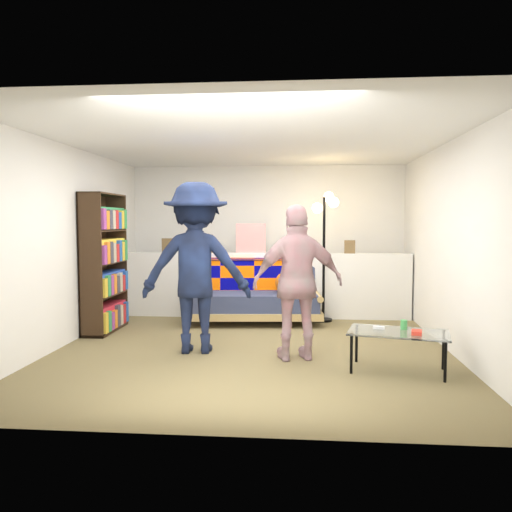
# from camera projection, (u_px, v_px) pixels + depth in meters

# --- Properties ---
(ground) EXTENTS (5.00, 5.00, 0.00)m
(ground) POSITION_uv_depth(u_px,v_px,m) (253.00, 346.00, 5.93)
(ground) COLOR brown
(ground) RESTS_ON ground
(room_shell) EXTENTS (4.60, 5.05, 2.45)m
(room_shell) POSITION_uv_depth(u_px,v_px,m) (256.00, 206.00, 6.28)
(room_shell) COLOR silver
(room_shell) RESTS_ON ground
(half_wall_ledge) EXTENTS (4.45, 0.15, 1.00)m
(half_wall_ledge) POSITION_uv_depth(u_px,v_px,m) (264.00, 285.00, 7.68)
(half_wall_ledge) COLOR silver
(half_wall_ledge) RESTS_ON ground
(ledge_decor) EXTENTS (2.97, 0.02, 0.45)m
(ledge_decor) POSITION_uv_depth(u_px,v_px,m) (249.00, 241.00, 7.64)
(ledge_decor) COLOR brown
(ledge_decor) RESTS_ON half_wall_ledge
(futon_sofa) EXTENTS (2.00, 1.08, 0.83)m
(futon_sofa) POSITION_uv_depth(u_px,v_px,m) (255.00, 296.00, 7.35)
(futon_sofa) COLOR tan
(futon_sofa) RESTS_ON ground
(bookshelf) EXTENTS (0.31, 0.93, 1.86)m
(bookshelf) POSITION_uv_depth(u_px,v_px,m) (104.00, 267.00, 6.72)
(bookshelf) COLOR black
(bookshelf) RESTS_ON ground
(coffee_table) EXTENTS (1.05, 0.73, 0.50)m
(coffee_table) POSITION_uv_depth(u_px,v_px,m) (399.00, 334.00, 4.91)
(coffee_table) COLOR black
(coffee_table) RESTS_ON ground
(floor_lamp) EXTENTS (0.38, 0.36, 1.92)m
(floor_lamp) POSITION_uv_depth(u_px,v_px,m) (326.00, 230.00, 7.37)
(floor_lamp) COLOR black
(floor_lamp) RESTS_ON ground
(person_left) EXTENTS (1.30, 0.82, 1.92)m
(person_left) POSITION_uv_depth(u_px,v_px,m) (196.00, 267.00, 5.65)
(person_left) COLOR black
(person_left) RESTS_ON ground
(person_right) EXTENTS (1.04, 0.62, 1.67)m
(person_right) POSITION_uv_depth(u_px,v_px,m) (298.00, 282.00, 5.32)
(person_right) COLOR pink
(person_right) RESTS_ON ground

